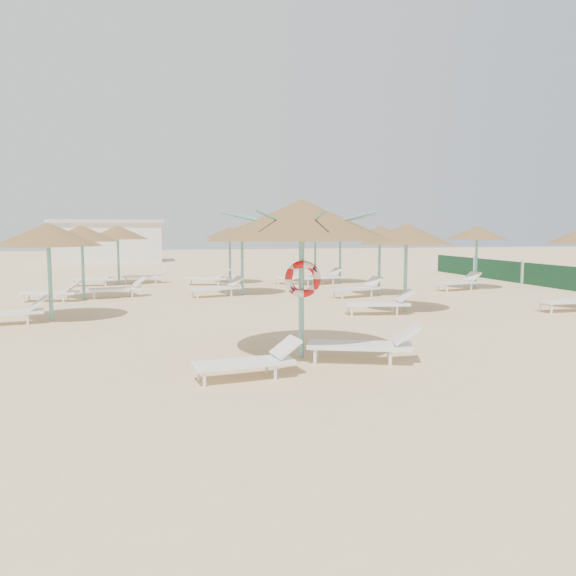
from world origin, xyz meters
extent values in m
plane|color=#D9B184|center=(0.00, 0.00, 0.00)|extent=(120.00, 120.00, 0.00)
cylinder|color=#65B0A9|center=(-0.02, -0.17, 1.30)|extent=(0.11, 0.11, 2.60)
cone|color=brown|center=(-0.02, -0.17, 2.72)|extent=(3.47, 3.47, 0.78)
cylinder|color=#65B0A9|center=(-0.02, -0.17, 2.45)|extent=(0.20, 0.20, 0.12)
cylinder|color=#65B0A9|center=(0.78, -0.17, 2.68)|extent=(1.57, 0.04, 0.39)
cylinder|color=#65B0A9|center=(0.55, 0.40, 2.68)|extent=(1.14, 1.14, 0.39)
cylinder|color=#65B0A9|center=(-0.02, 0.63, 2.68)|extent=(0.04, 1.57, 0.39)
cylinder|color=#65B0A9|center=(-0.58, 0.40, 2.68)|extent=(1.14, 1.14, 0.39)
cylinder|color=#65B0A9|center=(-0.81, -0.17, 2.68)|extent=(1.57, 0.04, 0.39)
cylinder|color=#65B0A9|center=(-0.58, -0.73, 2.68)|extent=(1.14, 1.14, 0.39)
cylinder|color=#65B0A9|center=(-0.02, -0.96, 2.68)|extent=(0.04, 1.57, 0.39)
cylinder|color=#65B0A9|center=(0.55, -0.73, 2.68)|extent=(1.14, 1.14, 0.39)
torus|color=red|center=(-0.02, -0.27, 1.57)|extent=(0.72, 0.15, 0.72)
cylinder|color=white|center=(-2.08, -1.83, 0.13)|extent=(0.05, 0.05, 0.25)
cylinder|color=white|center=(-2.14, -1.39, 0.13)|extent=(0.05, 0.05, 0.25)
cylinder|color=white|center=(-0.88, -1.68, 0.13)|extent=(0.05, 0.05, 0.25)
cylinder|color=white|center=(-0.93, -1.23, 0.13)|extent=(0.05, 0.05, 0.25)
cube|color=white|center=(-1.40, -1.52, 0.29)|extent=(1.76, 0.77, 0.07)
cube|color=white|center=(-0.64, -1.42, 0.50)|extent=(0.50, 0.59, 0.33)
cylinder|color=white|center=(0.08, -0.79, 0.14)|extent=(0.06, 0.06, 0.29)
cylinder|color=white|center=(0.26, -0.30, 0.14)|extent=(0.06, 0.06, 0.29)
cylinder|color=white|center=(1.39, -1.28, 0.14)|extent=(0.06, 0.06, 0.29)
cylinder|color=white|center=(1.57, -0.79, 0.14)|extent=(0.06, 0.06, 0.29)
cube|color=white|center=(0.95, -0.83, 0.33)|extent=(2.07, 1.29, 0.08)
cube|color=white|center=(1.77, -1.14, 0.58)|extent=(0.69, 0.76, 0.38)
cylinder|color=#65B0A9|center=(-5.57, 5.79, 1.15)|extent=(0.11, 0.11, 2.30)
cone|color=brown|center=(-5.57, 5.79, 2.40)|extent=(2.83, 2.83, 0.64)
cylinder|color=#65B0A9|center=(-5.57, 5.79, 2.15)|extent=(0.20, 0.20, 0.12)
cylinder|color=white|center=(-6.08, 5.25, 0.14)|extent=(0.06, 0.06, 0.28)
cylinder|color=white|center=(-6.18, 5.74, 0.14)|extent=(0.06, 0.06, 0.28)
cube|color=white|center=(-6.67, 5.39, 0.32)|extent=(1.98, 0.98, 0.08)
cube|color=white|center=(-5.84, 5.56, 0.56)|extent=(0.59, 0.68, 0.36)
cylinder|color=#65B0A9|center=(-5.24, 10.68, 1.15)|extent=(0.11, 0.11, 2.30)
cone|color=brown|center=(-5.24, 10.68, 2.39)|extent=(2.55, 2.55, 0.57)
cylinder|color=#65B0A9|center=(-5.24, 10.68, 2.15)|extent=(0.20, 0.20, 0.12)
cylinder|color=white|center=(-7.17, 10.17, 0.14)|extent=(0.06, 0.06, 0.28)
cylinder|color=white|center=(-7.08, 10.66, 0.14)|extent=(0.06, 0.06, 0.28)
cylinder|color=white|center=(-5.84, 9.93, 0.14)|extent=(0.06, 0.06, 0.28)
cylinder|color=white|center=(-5.76, 10.42, 0.14)|extent=(0.06, 0.06, 0.28)
cube|color=white|center=(-6.34, 10.28, 0.32)|extent=(1.98, 0.95, 0.08)
cube|color=white|center=(-5.51, 10.12, 0.56)|extent=(0.58, 0.68, 0.36)
cylinder|color=white|center=(-4.88, 10.59, 0.14)|extent=(0.06, 0.06, 0.28)
cylinder|color=white|center=(-4.97, 11.08, 0.14)|extent=(0.06, 0.06, 0.28)
cylinder|color=white|center=(-3.56, 10.83, 0.14)|extent=(0.06, 0.06, 0.28)
cylinder|color=white|center=(-3.64, 11.32, 0.14)|extent=(0.06, 0.06, 0.28)
cube|color=white|center=(-4.14, 10.98, 0.32)|extent=(1.98, 0.95, 0.08)
cube|color=white|center=(-3.31, 11.13, 0.56)|extent=(0.58, 0.68, 0.36)
cylinder|color=#65B0A9|center=(-4.29, 16.10, 1.15)|extent=(0.11, 0.11, 2.30)
cone|color=brown|center=(-4.29, 16.10, 2.39)|extent=(2.75, 2.75, 0.62)
cylinder|color=#65B0A9|center=(-4.29, 16.10, 2.15)|extent=(0.20, 0.20, 0.12)
cylinder|color=white|center=(-6.19, 15.44, 0.14)|extent=(0.06, 0.06, 0.28)
cylinder|color=white|center=(-6.20, 15.94, 0.14)|extent=(0.06, 0.06, 0.28)
cylinder|color=white|center=(-4.84, 15.46, 0.14)|extent=(0.06, 0.06, 0.28)
cylinder|color=white|center=(-4.85, 15.96, 0.14)|extent=(0.06, 0.06, 0.28)
cube|color=white|center=(-5.39, 15.70, 0.32)|extent=(1.91, 0.64, 0.08)
cube|color=white|center=(-4.54, 15.71, 0.56)|extent=(0.49, 0.61, 0.36)
cylinder|color=white|center=(-4.00, 16.16, 0.14)|extent=(0.06, 0.06, 0.28)
cylinder|color=white|center=(-3.99, 16.66, 0.14)|extent=(0.06, 0.06, 0.28)
cylinder|color=white|center=(-2.65, 16.15, 0.14)|extent=(0.06, 0.06, 0.28)
cylinder|color=white|center=(-2.64, 16.65, 0.14)|extent=(0.06, 0.06, 0.28)
cube|color=white|center=(-3.19, 16.40, 0.32)|extent=(1.91, 0.64, 0.08)
cube|color=white|center=(-2.34, 16.39, 0.56)|extent=(0.49, 0.61, 0.36)
cylinder|color=#65B0A9|center=(0.57, 10.71, 1.15)|extent=(0.11, 0.11, 2.30)
cone|color=brown|center=(0.57, 10.71, 2.39)|extent=(2.75, 2.75, 0.62)
cylinder|color=#65B0A9|center=(0.57, 10.71, 2.15)|extent=(0.20, 0.20, 0.12)
cylinder|color=white|center=(-1.23, 9.85, 0.14)|extent=(0.06, 0.06, 0.28)
cylinder|color=white|center=(-1.37, 10.33, 0.14)|extent=(0.06, 0.06, 0.28)
cylinder|color=white|center=(0.07, 10.23, 0.14)|extent=(0.06, 0.06, 0.28)
cylinder|color=white|center=(-0.07, 10.71, 0.14)|extent=(0.06, 0.06, 0.28)
cube|color=white|center=(-0.53, 10.31, 0.32)|extent=(2.00, 1.12, 0.08)
cube|color=white|center=(0.29, 10.55, 0.56)|extent=(0.63, 0.71, 0.36)
cylinder|color=#65B0A9|center=(0.72, 15.19, 1.15)|extent=(0.11, 0.11, 2.30)
cone|color=brown|center=(0.72, 15.19, 2.38)|extent=(2.34, 2.34, 0.53)
cylinder|color=#65B0A9|center=(0.72, 15.19, 2.15)|extent=(0.20, 0.20, 0.12)
cylinder|color=white|center=(-1.22, 14.80, 0.14)|extent=(0.06, 0.06, 0.28)
cylinder|color=white|center=(-1.06, 15.27, 0.14)|extent=(0.06, 0.06, 0.28)
cylinder|color=white|center=(0.06, 14.37, 0.14)|extent=(0.06, 0.06, 0.28)
cylinder|color=white|center=(0.22, 14.85, 0.14)|extent=(0.06, 0.06, 0.28)
cube|color=white|center=(-0.38, 14.79, 0.32)|extent=(2.00, 1.19, 0.08)
cube|color=white|center=(0.43, 14.52, 0.56)|extent=(0.65, 0.72, 0.36)
cylinder|color=#65B0A9|center=(4.73, 5.11, 1.15)|extent=(0.11, 0.11, 2.30)
cone|color=brown|center=(4.73, 5.11, 2.39)|extent=(2.79, 2.79, 0.63)
cylinder|color=#65B0A9|center=(4.73, 5.11, 2.15)|extent=(0.20, 0.20, 0.12)
cylinder|color=white|center=(2.81, 4.59, 0.14)|extent=(0.06, 0.06, 0.28)
cylinder|color=white|center=(2.88, 5.08, 0.14)|extent=(0.06, 0.06, 0.28)
cylinder|color=white|center=(4.14, 4.38, 0.14)|extent=(0.06, 0.06, 0.28)
cylinder|color=white|center=(4.22, 4.88, 0.14)|extent=(0.06, 0.06, 0.28)
cube|color=white|center=(3.63, 4.71, 0.32)|extent=(1.97, 0.90, 0.08)
cube|color=white|center=(4.47, 4.58, 0.56)|extent=(0.57, 0.67, 0.36)
cylinder|color=#65B0A9|center=(5.65, 9.28, 1.15)|extent=(0.11, 0.11, 2.30)
cone|color=brown|center=(5.65, 9.28, 2.38)|extent=(2.47, 2.47, 0.56)
cylinder|color=#65B0A9|center=(5.65, 9.28, 2.15)|extent=(0.20, 0.20, 0.12)
cylinder|color=white|center=(3.85, 8.41, 0.14)|extent=(0.06, 0.06, 0.28)
cylinder|color=white|center=(3.71, 8.89, 0.14)|extent=(0.06, 0.06, 0.28)
cylinder|color=white|center=(5.14, 8.81, 0.14)|extent=(0.06, 0.06, 0.28)
cylinder|color=white|center=(5.00, 9.28, 0.14)|extent=(0.06, 0.06, 0.28)
cube|color=white|center=(4.55, 8.88, 0.32)|extent=(2.00, 1.15, 0.08)
cube|color=white|center=(5.36, 9.13, 0.56)|extent=(0.64, 0.72, 0.36)
cylinder|color=#65B0A9|center=(4.73, 14.80, 1.15)|extent=(0.11, 0.11, 2.30)
cone|color=brown|center=(4.73, 14.80, 2.39)|extent=(2.78, 2.78, 0.63)
cylinder|color=#65B0A9|center=(4.73, 14.80, 2.15)|extent=(0.20, 0.20, 0.12)
cylinder|color=white|center=(2.80, 14.28, 0.14)|extent=(0.06, 0.06, 0.28)
cylinder|color=white|center=(2.88, 14.78, 0.14)|extent=(0.06, 0.06, 0.28)
cylinder|color=white|center=(4.13, 14.07, 0.14)|extent=(0.06, 0.06, 0.28)
cylinder|color=white|center=(4.21, 14.56, 0.14)|extent=(0.06, 0.06, 0.28)
cube|color=white|center=(3.63, 14.40, 0.32)|extent=(1.97, 0.91, 0.08)
cube|color=white|center=(4.47, 14.27, 0.56)|extent=(0.57, 0.67, 0.36)
cylinder|color=white|center=(8.81, 3.61, 0.14)|extent=(0.06, 0.06, 0.28)
cylinder|color=white|center=(8.81, 4.11, 0.14)|extent=(0.06, 0.06, 0.28)
cube|color=white|center=(9.61, 3.87, 0.32)|extent=(1.90, 0.63, 0.08)
cylinder|color=#65B0A9|center=(10.57, 10.49, 1.15)|extent=(0.11, 0.11, 2.30)
cone|color=brown|center=(10.57, 10.49, 2.39)|extent=(2.53, 2.53, 0.57)
cylinder|color=#65B0A9|center=(10.57, 10.49, 2.15)|extent=(0.20, 0.20, 0.12)
cylinder|color=white|center=(8.76, 9.65, 0.14)|extent=(0.06, 0.06, 0.28)
cylinder|color=white|center=(8.63, 10.13, 0.14)|extent=(0.06, 0.06, 0.28)
cylinder|color=white|center=(10.07, 9.98, 0.14)|extent=(0.06, 0.06, 0.28)
cylinder|color=white|center=(9.94, 10.46, 0.14)|extent=(0.06, 0.06, 0.28)
cube|color=white|center=(9.47, 10.09, 0.32)|extent=(1.99, 1.07, 0.08)
cube|color=white|center=(10.30, 10.30, 0.56)|extent=(0.62, 0.70, 0.36)
cylinder|color=#65B0A9|center=(5.78, 14.24, 1.15)|extent=(0.11, 0.11, 2.30)
cone|color=brown|center=(5.78, 14.24, 2.38)|extent=(2.37, 2.37, 0.53)
cylinder|color=#65B0A9|center=(5.78, 14.24, 2.15)|extent=(0.20, 0.20, 0.12)
cylinder|color=white|center=(3.98, 13.39, 0.14)|extent=(0.06, 0.06, 0.28)
cylinder|color=white|center=(3.84, 13.87, 0.14)|extent=(0.06, 0.06, 0.28)
cylinder|color=white|center=(5.28, 13.75, 0.14)|extent=(0.06, 0.06, 0.28)
cylinder|color=white|center=(5.14, 14.23, 0.14)|extent=(0.06, 0.06, 0.28)
cube|color=white|center=(4.68, 13.84, 0.32)|extent=(2.00, 1.11, 0.08)
cube|color=white|center=(5.50, 14.07, 0.56)|extent=(0.63, 0.71, 0.36)
cube|color=silver|center=(-6.00, 35.00, 1.50)|extent=(8.00, 4.00, 3.00)
cube|color=beige|center=(-6.00, 35.00, 3.12)|extent=(8.40, 4.40, 0.25)
cube|color=#174625|center=(14.00, 10.00, 0.50)|extent=(0.08, 3.80, 1.00)
cube|color=#174625|center=(14.00, 14.00, 0.50)|extent=(0.08, 3.80, 1.00)
cylinder|color=#65B0A9|center=(14.00, 12.10, 0.55)|extent=(0.08, 0.08, 1.10)
cube|color=#174625|center=(14.00, 18.00, 0.50)|extent=(0.08, 3.80, 1.00)
cylinder|color=#65B0A9|center=(14.00, 16.10, 0.55)|extent=(0.08, 0.08, 1.10)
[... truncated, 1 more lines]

